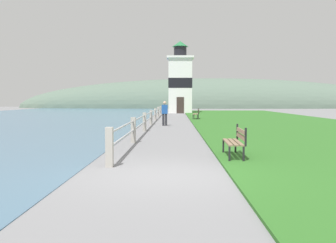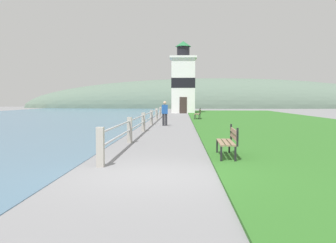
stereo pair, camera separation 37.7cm
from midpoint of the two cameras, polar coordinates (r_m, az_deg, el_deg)
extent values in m
plane|color=slate|center=(8.36, -2.10, -8.22)|extent=(160.00, 160.00, 0.00)
cube|color=#2D6623|center=(28.27, 15.46, -0.11)|extent=(12.00, 57.49, 0.06)
cube|color=#A8A399|center=(9.43, -10.06, -3.88)|extent=(0.18, 0.18, 1.00)
cube|color=#A8A399|center=(14.60, -6.05, -1.30)|extent=(0.18, 0.18, 1.00)
cube|color=#A8A399|center=(19.82, -4.15, -0.07)|extent=(0.18, 0.18, 1.00)
cube|color=#A8A399|center=(25.06, -3.04, 0.65)|extent=(0.18, 0.18, 1.00)
cube|color=#A8A399|center=(30.31, -2.32, 1.12)|extent=(0.18, 0.18, 1.00)
cube|color=#A8A399|center=(35.56, -1.81, 1.45)|extent=(0.18, 0.18, 1.00)
cube|color=#A8A399|center=(40.81, -1.43, 1.69)|extent=(0.18, 0.18, 1.00)
cylinder|color=#B2B2B7|center=(25.05, -3.04, 1.44)|extent=(0.06, 31.58, 0.06)
cylinder|color=#B2B2B7|center=(25.06, -3.04, 0.65)|extent=(0.06, 31.58, 0.06)
cube|color=#846B51|center=(10.75, 8.07, -3.13)|extent=(0.16, 1.66, 0.04)
cube|color=#846B51|center=(10.76, 8.85, -3.13)|extent=(0.16, 1.66, 0.04)
cube|color=#846B51|center=(10.78, 9.63, -3.12)|extent=(0.16, 1.66, 0.04)
cube|color=#846B51|center=(10.76, 10.11, -1.44)|extent=(0.10, 1.66, 0.11)
cube|color=#846B51|center=(10.78, 10.10, -2.28)|extent=(0.10, 1.66, 0.11)
cube|color=black|center=(9.98, 8.27, -5.04)|extent=(0.05, 0.05, 0.45)
cube|color=black|center=(11.57, 7.50, -3.89)|extent=(0.05, 0.05, 0.45)
cube|color=black|center=(10.03, 10.38, -5.03)|extent=(0.05, 0.05, 0.45)
cube|color=black|center=(11.61, 9.33, -3.88)|extent=(0.05, 0.05, 0.45)
cube|color=black|center=(9.98, 10.69, -2.35)|extent=(0.05, 0.05, 0.49)
cube|color=black|center=(11.56, 9.59, -1.57)|extent=(0.05, 0.05, 0.49)
cube|color=#846B51|center=(31.75, 3.64, 1.16)|extent=(0.30, 1.99, 0.04)
cube|color=#846B51|center=(31.74, 3.91, 1.16)|extent=(0.30, 1.99, 0.04)
cube|color=#846B51|center=(31.74, 4.17, 1.16)|extent=(0.30, 1.99, 0.04)
cube|color=#846B51|center=(31.72, 4.33, 1.73)|extent=(0.24, 1.98, 0.11)
cube|color=#846B51|center=(31.73, 4.33, 1.45)|extent=(0.24, 1.98, 0.11)
cube|color=black|center=(30.80, 3.48, 0.64)|extent=(0.05, 0.05, 0.45)
cube|color=black|center=(32.73, 3.66, 0.80)|extent=(0.05, 0.05, 0.45)
cube|color=black|center=(30.78, 4.16, 0.64)|extent=(0.05, 0.05, 0.45)
cube|color=black|center=(32.71, 4.30, 0.80)|extent=(0.05, 0.05, 0.45)
cube|color=black|center=(30.76, 4.26, 1.51)|extent=(0.05, 0.05, 0.49)
cube|color=black|center=(32.69, 4.39, 1.62)|extent=(0.05, 0.05, 0.49)
cube|color=white|center=(47.26, 1.63, 5.43)|extent=(2.89, 2.89, 6.78)
cube|color=black|center=(47.28, 1.64, 5.84)|extent=(2.93, 2.93, 1.22)
cube|color=white|center=(47.52, 1.64, 9.67)|extent=(3.32, 3.32, 0.25)
cylinder|color=black|center=(47.61, 1.64, 10.57)|extent=(1.59, 1.59, 1.26)
cone|color=#23703D|center=(47.74, 1.65, 11.74)|extent=(1.99, 1.99, 0.69)
cube|color=#332823|center=(45.77, 1.65, 2.50)|extent=(0.90, 0.06, 2.00)
cylinder|color=#28282D|center=(24.05, -1.17, 0.27)|extent=(0.14, 0.14, 0.77)
cylinder|color=#28282D|center=(24.05, -0.76, 0.27)|extent=(0.14, 0.14, 0.77)
cube|color=#1E4C99|center=(24.03, -0.96, 1.87)|extent=(0.39, 0.22, 0.58)
sphere|color=tan|center=(24.02, -0.97, 2.86)|extent=(0.21, 0.21, 0.21)
ellipsoid|color=#566B5B|center=(76.89, 6.77, 2.08)|extent=(80.00, 16.00, 12.00)
camera|label=1|loc=(0.19, -90.46, -0.03)|focal=40.00mm
camera|label=2|loc=(0.19, 89.54, 0.03)|focal=40.00mm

